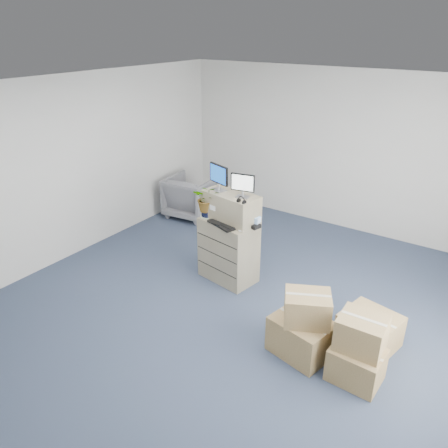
{
  "coord_description": "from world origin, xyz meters",
  "views": [
    {
      "loc": [
        2.62,
        -3.83,
        3.44
      ],
      "look_at": [
        -0.3,
        0.4,
        1.08
      ],
      "focal_mm": 35.0,
      "sensor_mm": 36.0,
      "label": 1
    }
  ],
  "objects_px": {
    "monitor_right": "(243,184)",
    "potted_plant": "(207,202)",
    "filing_cabinet_lower": "(228,250)",
    "keyboard": "(223,224)",
    "monitor_left": "(219,176)",
    "water_bottle": "(238,214)",
    "office_chair": "(191,195)"
  },
  "relations": [
    {
      "from": "monitor_right",
      "to": "water_bottle",
      "type": "xyz_separation_m",
      "value": [
        -0.08,
        0.01,
        -0.46
      ]
    },
    {
      "from": "filing_cabinet_lower",
      "to": "monitor_left",
      "type": "xyz_separation_m",
      "value": [
        -0.2,
        0.05,
        1.07
      ]
    },
    {
      "from": "filing_cabinet_lower",
      "to": "potted_plant",
      "type": "bearing_deg",
      "value": -162.06
    },
    {
      "from": "potted_plant",
      "to": "monitor_left",
      "type": "bearing_deg",
      "value": 38.0
    },
    {
      "from": "water_bottle",
      "to": "potted_plant",
      "type": "relative_size",
      "value": 0.5
    },
    {
      "from": "filing_cabinet_lower",
      "to": "monitor_right",
      "type": "xyz_separation_m",
      "value": [
        0.21,
        0.01,
        1.04
      ]
    },
    {
      "from": "water_bottle",
      "to": "office_chair",
      "type": "xyz_separation_m",
      "value": [
        -2.04,
        1.49,
        -0.62
      ]
    },
    {
      "from": "keyboard",
      "to": "office_chair",
      "type": "distance_m",
      "value": 2.61
    },
    {
      "from": "monitor_right",
      "to": "monitor_left",
      "type": "bearing_deg",
      "value": 162.8
    },
    {
      "from": "office_chair",
      "to": "keyboard",
      "type": "bearing_deg",
      "value": 131.82
    },
    {
      "from": "water_bottle",
      "to": "office_chair",
      "type": "distance_m",
      "value": 2.61
    },
    {
      "from": "keyboard",
      "to": "monitor_left",
      "type": "bearing_deg",
      "value": 153.67
    },
    {
      "from": "water_bottle",
      "to": "keyboard",
      "type": "bearing_deg",
      "value": -121.7
    },
    {
      "from": "office_chair",
      "to": "water_bottle",
      "type": "bearing_deg",
      "value": 136.92
    },
    {
      "from": "keyboard",
      "to": "potted_plant",
      "type": "distance_m",
      "value": 0.42
    },
    {
      "from": "monitor_left",
      "to": "keyboard",
      "type": "xyz_separation_m",
      "value": [
        0.22,
        -0.22,
        -0.59
      ]
    },
    {
      "from": "monitor_left",
      "to": "potted_plant",
      "type": "relative_size",
      "value": 0.74
    },
    {
      "from": "office_chair",
      "to": "monitor_left",
      "type": "bearing_deg",
      "value": 132.39
    },
    {
      "from": "monitor_right",
      "to": "filing_cabinet_lower",
      "type": "bearing_deg",
      "value": 171.58
    },
    {
      "from": "keyboard",
      "to": "water_bottle",
      "type": "height_order",
      "value": "water_bottle"
    },
    {
      "from": "monitor_left",
      "to": "potted_plant",
      "type": "bearing_deg",
      "value": -124.12
    },
    {
      "from": "monitor_right",
      "to": "water_bottle",
      "type": "distance_m",
      "value": 0.46
    },
    {
      "from": "monitor_right",
      "to": "potted_plant",
      "type": "xyz_separation_m",
      "value": [
        -0.55,
        -0.06,
        -0.35
      ]
    },
    {
      "from": "water_bottle",
      "to": "potted_plant",
      "type": "height_order",
      "value": "potted_plant"
    },
    {
      "from": "keyboard",
      "to": "potted_plant",
      "type": "xyz_separation_m",
      "value": [
        -0.35,
        0.12,
        0.21
      ]
    },
    {
      "from": "monitor_right",
      "to": "keyboard",
      "type": "distance_m",
      "value": 0.63
    },
    {
      "from": "potted_plant",
      "to": "monitor_right",
      "type": "bearing_deg",
      "value": 6.66
    },
    {
      "from": "filing_cabinet_lower",
      "to": "keyboard",
      "type": "bearing_deg",
      "value": -76.27
    },
    {
      "from": "water_bottle",
      "to": "potted_plant",
      "type": "bearing_deg",
      "value": -170.55
    },
    {
      "from": "filing_cabinet_lower",
      "to": "office_chair",
      "type": "height_order",
      "value": "filing_cabinet_lower"
    },
    {
      "from": "filing_cabinet_lower",
      "to": "potted_plant",
      "type": "relative_size",
      "value": 1.86
    },
    {
      "from": "filing_cabinet_lower",
      "to": "keyboard",
      "type": "distance_m",
      "value": 0.5
    }
  ]
}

